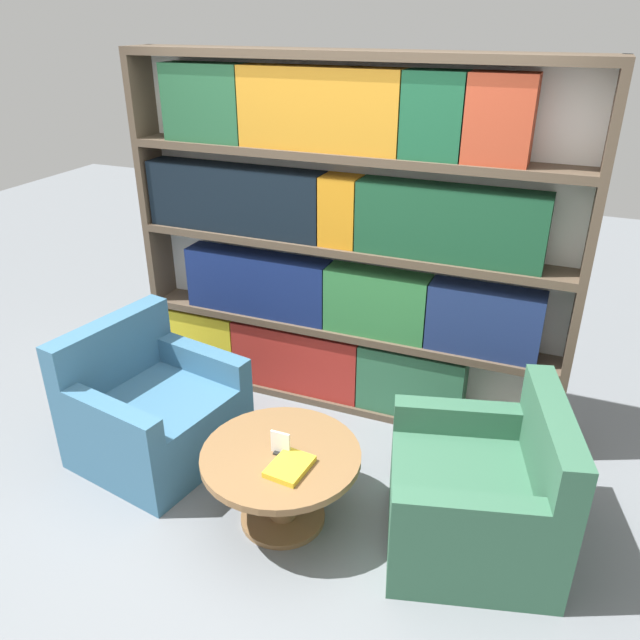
# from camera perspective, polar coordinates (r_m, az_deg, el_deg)

# --- Properties ---
(ground_plane) EXTENTS (14.00, 14.00, 0.00)m
(ground_plane) POSITION_cam_1_polar(r_m,az_deg,el_deg) (3.52, -6.42, -18.92)
(ground_plane) COLOR slate
(bookshelf) EXTENTS (2.89, 0.30, 2.31)m
(bookshelf) POSITION_cam_1_polar(r_m,az_deg,el_deg) (4.03, 1.62, 6.61)
(bookshelf) COLOR silver
(bookshelf) RESTS_ON ground_plane
(armchair_left) EXTENTS (0.95, 0.99, 0.83)m
(armchair_left) POSITION_cam_1_polar(r_m,az_deg,el_deg) (4.00, -15.06, -8.12)
(armchair_left) COLOR #386684
(armchair_left) RESTS_ON ground_plane
(armchair_right) EXTENTS (1.01, 1.05, 0.83)m
(armchair_right) POSITION_cam_1_polar(r_m,az_deg,el_deg) (3.38, 14.34, -15.39)
(armchair_right) COLOR #336047
(armchair_right) RESTS_ON ground_plane
(coffee_table) EXTENTS (0.84, 0.84, 0.45)m
(coffee_table) POSITION_cam_1_polar(r_m,az_deg,el_deg) (3.38, -3.55, -13.72)
(coffee_table) COLOR brown
(coffee_table) RESTS_ON ground_plane
(table_sign) EXTENTS (0.10, 0.06, 0.13)m
(table_sign) POSITION_cam_1_polar(r_m,az_deg,el_deg) (3.27, -3.64, -11.29)
(table_sign) COLOR black
(table_sign) RESTS_ON coffee_table
(stray_book) EXTENTS (0.20, 0.25, 0.03)m
(stray_book) POSITION_cam_1_polar(r_m,az_deg,el_deg) (3.19, -2.79, -13.24)
(stray_book) COLOR gold
(stray_book) RESTS_ON coffee_table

